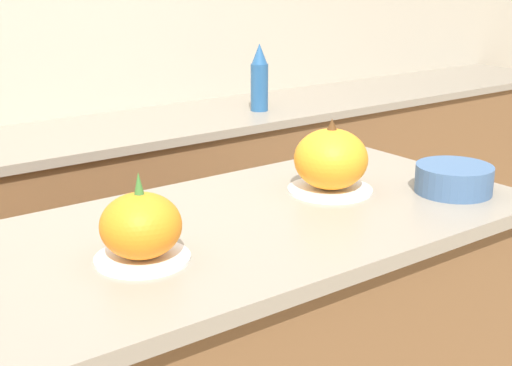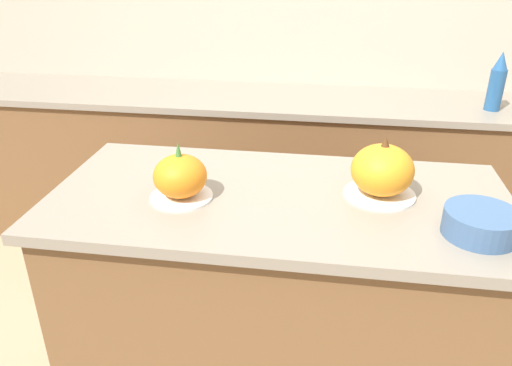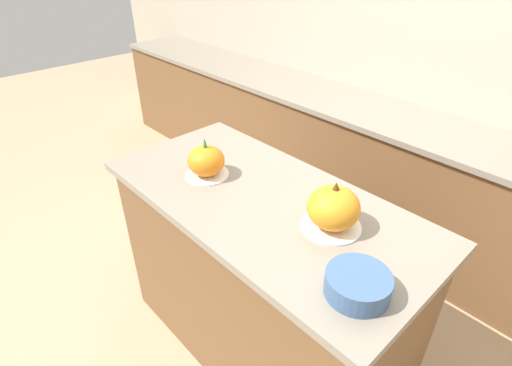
# 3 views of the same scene
# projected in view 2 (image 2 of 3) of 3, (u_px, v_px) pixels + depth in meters

# --- Properties ---
(wall_back) EXTENTS (8.00, 0.06, 2.50)m
(wall_back) POSITION_uv_depth(u_px,v_px,m) (311.00, 22.00, 2.87)
(wall_back) COLOR #B2A893
(wall_back) RESTS_ON ground_plane
(kitchen_island) EXTENTS (1.45, 0.70, 0.94)m
(kitchen_island) POSITION_uv_depth(u_px,v_px,m) (276.00, 312.00, 1.78)
(kitchen_island) COLOR brown
(kitchen_island) RESTS_ON ground_plane
(back_counter) EXTENTS (6.00, 0.60, 0.89)m
(back_counter) POSITION_uv_depth(u_px,v_px,m) (301.00, 172.00, 2.93)
(back_counter) COLOR brown
(back_counter) RESTS_ON ground_plane
(pumpkin_cake_left) EXTENTS (0.20, 0.20, 0.19)m
(pumpkin_cake_left) POSITION_uv_depth(u_px,v_px,m) (180.00, 177.00, 1.53)
(pumpkin_cake_left) COLOR white
(pumpkin_cake_left) RESTS_ON kitchen_island
(pumpkin_cake_right) EXTENTS (0.22, 0.22, 0.19)m
(pumpkin_cake_right) POSITION_uv_depth(u_px,v_px,m) (382.00, 171.00, 1.54)
(pumpkin_cake_right) COLOR white
(pumpkin_cake_right) RESTS_ON kitchen_island
(bottle_tall) EXTENTS (0.08, 0.08, 0.29)m
(bottle_tall) POSITION_uv_depth(u_px,v_px,m) (497.00, 83.00, 2.48)
(bottle_tall) COLOR #235184
(bottle_tall) RESTS_ON back_counter
(mixing_bowl) EXTENTS (0.20, 0.20, 0.07)m
(mixing_bowl) POSITION_uv_depth(u_px,v_px,m) (481.00, 223.00, 1.34)
(mixing_bowl) COLOR #3D5B84
(mixing_bowl) RESTS_ON kitchen_island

